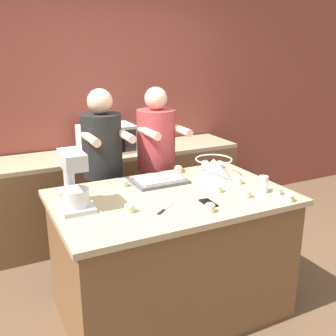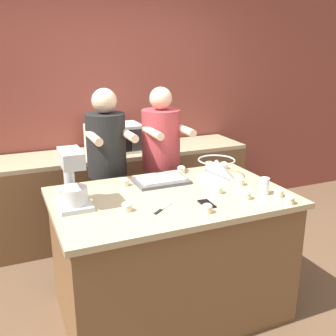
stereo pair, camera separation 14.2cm
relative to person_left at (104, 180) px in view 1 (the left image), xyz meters
name	(u,v)px [view 1 (the left image)]	position (x,y,z in m)	size (l,w,h in m)	color
ground_plane	(171,308)	(0.24, -0.77, -0.84)	(16.00, 16.00, 0.00)	brown
back_wall	(94,102)	(0.24, 1.02, 0.51)	(10.00, 0.06, 2.70)	brown
island_counter	(171,254)	(0.24, -0.77, -0.37)	(1.62, 1.03, 0.93)	brown
back_counter	(108,193)	(0.24, 0.67, -0.39)	(2.80, 0.60, 0.89)	brown
person_left	(104,180)	(0.00, 0.00, 0.00)	(0.34, 0.50, 1.60)	#232328
person_right	(157,172)	(0.49, 0.00, -0.01)	(0.35, 0.51, 1.59)	brown
stand_mixer	(74,184)	(-0.41, -0.71, 0.25)	(0.20, 0.30, 0.37)	#B2B7BC
mixing_bowl	(213,167)	(0.73, -0.55, 0.16)	(0.29, 0.29, 0.15)	#BCBCC1
baking_tray	(159,180)	(0.28, -0.50, 0.10)	(0.40, 0.27, 0.04)	#4C4C51
microwave_oven	(107,139)	(0.25, 0.67, 0.19)	(0.54, 0.36, 0.27)	silver
cell_phone	(208,203)	(0.38, -1.03, 0.09)	(0.08, 0.15, 0.01)	black
drinking_glass	(263,184)	(0.84, -1.02, 0.15)	(0.07, 0.07, 0.12)	silver
knife	(165,209)	(0.09, -0.98, 0.09)	(0.19, 0.15, 0.01)	#BCBCC1
cupcake_0	(220,164)	(0.90, -0.39, 0.12)	(0.07, 0.07, 0.06)	beige
cupcake_1	(124,182)	(0.01, -0.46, 0.12)	(0.07, 0.07, 0.06)	beige
cupcake_2	(205,164)	(0.80, -0.32, 0.12)	(0.07, 0.07, 0.06)	beige
cupcake_3	(278,190)	(0.91, -1.09, 0.12)	(0.07, 0.07, 0.06)	beige
cupcake_4	(218,188)	(0.56, -0.87, 0.12)	(0.07, 0.07, 0.06)	beige
cupcake_5	(130,207)	(-0.12, -0.92, 0.12)	(0.07, 0.07, 0.06)	beige
cupcake_6	(246,193)	(0.68, -1.04, 0.12)	(0.07, 0.07, 0.06)	beige
cupcake_7	(76,192)	(-0.35, -0.50, 0.12)	(0.07, 0.07, 0.06)	beige
cupcake_8	(210,207)	(0.32, -1.14, 0.12)	(0.07, 0.07, 0.06)	beige
cupcake_9	(289,197)	(0.89, -1.23, 0.12)	(0.07, 0.07, 0.06)	beige
cupcake_10	(238,180)	(0.80, -0.79, 0.12)	(0.07, 0.07, 0.06)	beige
cupcake_11	(62,194)	(-0.45, -0.49, 0.12)	(0.07, 0.07, 0.06)	beige
cupcake_12	(178,169)	(0.52, -0.35, 0.12)	(0.07, 0.07, 0.06)	beige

